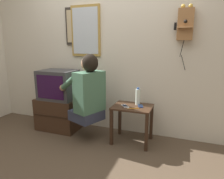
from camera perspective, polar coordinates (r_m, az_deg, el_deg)
The scene contains 13 objects.
ground_plane at distance 2.50m, azimuth -9.07°, elevation -19.10°, with size 14.00×14.00×0.00m, color #4C3D2D.
wall_back at distance 3.02m, azimuth -0.54°, elevation 12.06°, with size 6.80×0.05×2.55m.
side_table at distance 2.71m, azimuth 5.80°, elevation -7.05°, with size 0.51×0.40×0.51m.
person at distance 2.67m, azimuth -6.82°, elevation -0.35°, with size 0.62×0.56×0.90m.
tv_stand at distance 3.28m, azimuth -14.82°, elevation -6.59°, with size 0.65×0.44×0.49m.
television at distance 3.14m, azimuth -15.08°, elevation 1.34°, with size 0.54×0.41×0.44m.
wall_phone_antique at distance 2.75m, azimuth 20.23°, elevation 17.18°, with size 0.23×0.19×0.80m.
framed_picture at distance 3.22m, azimuth -10.15°, elevation 17.35°, with size 0.36×0.03×0.55m.
wall_mirror at distance 3.14m, azimuth -7.55°, elevation 16.22°, with size 0.47×0.04×0.74m.
cell_phone_held at distance 2.65m, azimuth 3.69°, elevation -4.72°, with size 0.13×0.13×0.01m.
cell_phone_spare at distance 2.67m, azimuth 8.12°, elevation -4.69°, with size 0.09×0.14×0.01m.
water_bottle at distance 2.71m, azimuth 7.41°, elevation -2.05°, with size 0.07×0.07×0.24m.
toothbrush at distance 2.56m, azimuth 5.79°, elevation -5.38°, with size 0.14×0.08×0.02m.
Camera 1 is at (1.08, -1.83, 1.32)m, focal length 32.00 mm.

